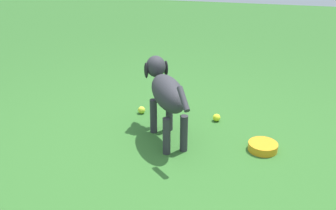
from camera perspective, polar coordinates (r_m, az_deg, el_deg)
name	(u,v)px	position (r m, az deg, el deg)	size (l,w,h in m)	color
ground	(167,155)	(2.80, -0.17, -7.53)	(14.00, 14.00, 0.00)	#2D6026
dog	(166,92)	(2.85, -0.32, 2.02)	(0.52, 0.78, 0.60)	#2D2D33
tennis_ball_0	(217,118)	(3.29, 7.38, -1.90)	(0.07, 0.07, 0.07)	yellow
tennis_ball_1	(180,100)	(3.62, 1.85, 0.78)	(0.07, 0.07, 0.07)	#CFD138
tennis_ball_2	(142,110)	(3.42, -4.03, -0.76)	(0.07, 0.07, 0.07)	#BFD636
water_bowl	(263,147)	(2.93, 14.19, -6.15)	(0.22, 0.22, 0.06)	orange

